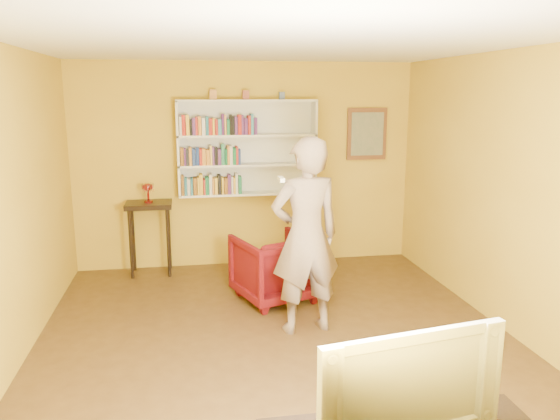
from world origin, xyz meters
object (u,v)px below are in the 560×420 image
at_px(bookshelf, 247,148).
at_px(armchair, 275,268).
at_px(person, 306,236).
at_px(console_table, 149,215).
at_px(television, 402,378).
at_px(ruby_lustre, 148,189).

height_order(bookshelf, armchair, bookshelf).
bearing_deg(person, console_table, -61.60).
bearing_deg(person, television, 79.72).
bearing_deg(armchair, ruby_lustre, -58.59).
bearing_deg(ruby_lustre, console_table, -80.54).
distance_m(bookshelf, television, 4.73).
distance_m(ruby_lustre, person, 2.58).
bearing_deg(ruby_lustre, television, -70.88).
distance_m(ruby_lustre, armchair, 1.99).
bearing_deg(console_table, person, -51.98).
distance_m(ruby_lustre, television, 4.77).
bearing_deg(bookshelf, console_table, -172.89).
xyz_separation_m(ruby_lustre, television, (1.56, -4.50, -0.28)).
height_order(console_table, ruby_lustre, ruby_lustre).
distance_m(console_table, person, 2.58).
bearing_deg(armchair, television, 73.13).
bearing_deg(television, ruby_lustre, 99.71).
distance_m(armchair, person, 1.05).
distance_m(person, television, 2.47).
xyz_separation_m(bookshelf, armchair, (0.15, -1.33, -1.22)).
height_order(console_table, person, person).
relative_size(armchair, person, 0.43).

